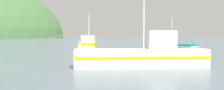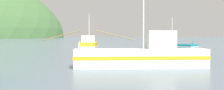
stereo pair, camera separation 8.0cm
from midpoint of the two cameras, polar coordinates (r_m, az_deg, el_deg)
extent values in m
cube|color=white|center=(24.96, 5.26, -2.39)|extent=(10.69, 4.57, 1.49)
cube|color=gold|center=(24.95, 5.26, -2.22)|extent=(10.79, 4.61, 0.27)
cone|color=white|center=(24.56, -5.86, 0.10)|extent=(0.24, 0.24, 0.70)
cube|color=silver|center=(25.21, 8.92, 0.98)|extent=(2.50, 2.11, 1.44)
cylinder|color=silver|center=(24.95, 5.82, 4.75)|extent=(0.12, 0.12, 4.72)
cube|color=gold|center=(47.61, -4.16, -0.37)|extent=(4.50, 7.45, 1.42)
cube|color=white|center=(47.60, -4.16, -0.28)|extent=(4.55, 7.53, 0.26)
cone|color=gold|center=(50.82, -3.80, 0.98)|extent=(0.25, 0.25, 0.70)
cube|color=silver|center=(46.74, -4.26, 1.10)|extent=(2.37, 2.15, 1.04)
cylinder|color=silver|center=(47.83, -4.14, 2.97)|extent=(0.12, 0.12, 4.12)
cube|color=white|center=(47.92, -4.14, 5.57)|extent=(0.15, 0.35, 0.20)
cylinder|color=#997F4C|center=(48.14, -9.00, 1.74)|extent=(5.57, 2.01, 1.62)
cylinder|color=#997F4C|center=(47.34, 0.76, 1.76)|extent=(5.57, 2.01, 1.62)
cube|color=#147F84|center=(57.01, 10.85, -0.26)|extent=(6.04, 9.40, 0.93)
cube|color=white|center=(57.01, 10.85, -0.22)|extent=(6.10, 9.49, 0.17)
cone|color=#147F84|center=(54.55, 14.46, 0.47)|extent=(0.27, 0.27, 0.70)
cube|color=silver|center=(57.88, 9.68, 0.76)|extent=(2.54, 2.87, 1.07)
cylinder|color=silver|center=(56.97, 10.87, 2.41)|extent=(0.12, 0.12, 4.39)
cube|color=white|center=(57.04, 10.89, 4.73)|extent=(0.18, 0.34, 0.20)
camera|label=1|loc=(0.04, -89.94, 0.00)|focal=50.47mm
camera|label=2|loc=(0.04, 90.06, 0.00)|focal=50.47mm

